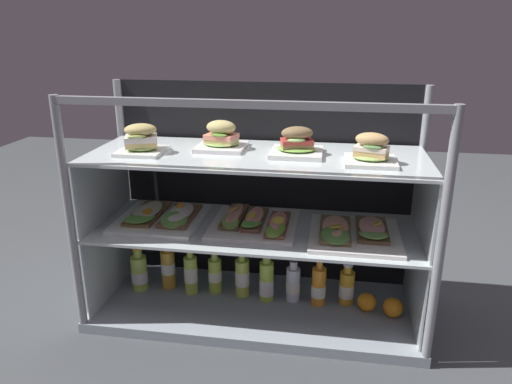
{
  "coord_description": "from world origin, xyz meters",
  "views": [
    {
      "loc": [
        0.28,
        -1.76,
        1.15
      ],
      "look_at": [
        0.0,
        0.0,
        0.54
      ],
      "focal_mm": 34.11,
      "sensor_mm": 36.0,
      "label": 1
    }
  ],
  "objects_px": {
    "plated_roll_sandwich_near_right_corner": "(141,141)",
    "orange_fruit_near_left_post": "(393,308)",
    "juice_bottle_front_second": "(139,272)",
    "plated_roll_sandwich_near_left_corner": "(371,152)",
    "open_sandwich_tray_mid_right": "(354,232)",
    "juice_bottle_front_right_end": "(215,275)",
    "orange_fruit_beside_bottles": "(367,302)",
    "juice_bottle_front_middle": "(191,274)",
    "juice_bottle_front_fourth": "(267,281)",
    "open_sandwich_tray_far_right": "(254,221)",
    "juice_bottle_tucked_behind": "(242,276)",
    "open_sandwich_tray_mid_left": "(162,217)",
    "plated_roll_sandwich_right_of_center": "(221,138)",
    "juice_bottle_back_left": "(347,287)",
    "plated_roll_sandwich_mid_left": "(297,145)",
    "juice_bottle_back_right": "(293,283)",
    "juice_bottle_back_center": "(319,286)",
    "juice_bottle_front_left_end": "(168,267)"
  },
  "relations": [
    {
      "from": "juice_bottle_tucked_behind",
      "to": "orange_fruit_beside_bottles",
      "type": "relative_size",
      "value": 2.9
    },
    {
      "from": "plated_roll_sandwich_near_left_corner",
      "to": "orange_fruit_beside_bottles",
      "type": "bearing_deg",
      "value": 64.54
    },
    {
      "from": "plated_roll_sandwich_near_right_corner",
      "to": "plated_roll_sandwich_mid_left",
      "type": "xyz_separation_m",
      "value": [
        0.59,
        0.07,
        -0.01
      ]
    },
    {
      "from": "plated_roll_sandwich_near_right_corner",
      "to": "juice_bottle_front_left_end",
      "type": "xyz_separation_m",
      "value": [
        0.03,
        0.12,
        -0.6
      ]
    },
    {
      "from": "open_sandwich_tray_far_right",
      "to": "juice_bottle_front_fourth",
      "type": "xyz_separation_m",
      "value": [
        0.05,
        0.02,
        -0.28
      ]
    },
    {
      "from": "plated_roll_sandwich_mid_left",
      "to": "juice_bottle_front_right_end",
      "type": "xyz_separation_m",
      "value": [
        -0.34,
        0.05,
        -0.6
      ]
    },
    {
      "from": "juice_bottle_front_second",
      "to": "plated_roll_sandwich_near_left_corner",
      "type": "bearing_deg",
      "value": -5.77
    },
    {
      "from": "plated_roll_sandwich_mid_left",
      "to": "open_sandwich_tray_far_right",
      "type": "xyz_separation_m",
      "value": [
        -0.16,
        0.0,
        -0.32
      ]
    },
    {
      "from": "orange_fruit_beside_bottles",
      "to": "orange_fruit_near_left_post",
      "type": "bearing_deg",
      "value": -15.23
    },
    {
      "from": "juice_bottle_front_left_end",
      "to": "juice_bottle_front_middle",
      "type": "xyz_separation_m",
      "value": [
        0.11,
        -0.03,
        -0.01
      ]
    },
    {
      "from": "plated_roll_sandwich_right_of_center",
      "to": "juice_bottle_back_center",
      "type": "relative_size",
      "value": 0.84
    },
    {
      "from": "plated_roll_sandwich_near_left_corner",
      "to": "orange_fruit_beside_bottles",
      "type": "relative_size",
      "value": 2.36
    },
    {
      "from": "plated_roll_sandwich_near_left_corner",
      "to": "open_sandwich_tray_mid_left",
      "type": "xyz_separation_m",
      "value": [
        -0.81,
        0.06,
        -0.32
      ]
    },
    {
      "from": "juice_bottle_back_right",
      "to": "orange_fruit_beside_bottles",
      "type": "height_order",
      "value": "juice_bottle_back_right"
    },
    {
      "from": "open_sandwich_tray_mid_right",
      "to": "plated_roll_sandwich_near_left_corner",
      "type": "bearing_deg",
      "value": -37.72
    },
    {
      "from": "juice_bottle_front_left_end",
      "to": "juice_bottle_front_middle",
      "type": "relative_size",
      "value": 1.07
    },
    {
      "from": "open_sandwich_tray_mid_right",
      "to": "juice_bottle_front_middle",
      "type": "bearing_deg",
      "value": 173.96
    },
    {
      "from": "orange_fruit_beside_bottles",
      "to": "orange_fruit_near_left_post",
      "type": "relative_size",
      "value": 0.96
    },
    {
      "from": "plated_roll_sandwich_mid_left",
      "to": "juice_bottle_back_right",
      "type": "height_order",
      "value": "plated_roll_sandwich_mid_left"
    },
    {
      "from": "juice_bottle_front_middle",
      "to": "juice_bottle_front_fourth",
      "type": "bearing_deg",
      "value": -1.17
    },
    {
      "from": "open_sandwich_tray_far_right",
      "to": "juice_bottle_tucked_behind",
      "type": "xyz_separation_m",
      "value": [
        -0.06,
        0.04,
        -0.27
      ]
    },
    {
      "from": "plated_roll_sandwich_near_right_corner",
      "to": "juice_bottle_front_fourth",
      "type": "height_order",
      "value": "plated_roll_sandwich_near_right_corner"
    },
    {
      "from": "open_sandwich_tray_mid_left",
      "to": "juice_bottle_tucked_behind",
      "type": "relative_size",
      "value": 1.61
    },
    {
      "from": "open_sandwich_tray_far_right",
      "to": "juice_bottle_front_right_end",
      "type": "height_order",
      "value": "open_sandwich_tray_far_right"
    },
    {
      "from": "open_sandwich_tray_mid_left",
      "to": "juice_bottle_tucked_behind",
      "type": "xyz_separation_m",
      "value": [
        0.32,
        0.05,
        -0.28
      ]
    },
    {
      "from": "orange_fruit_beside_bottles",
      "to": "orange_fruit_near_left_post",
      "type": "xyz_separation_m",
      "value": [
        0.1,
        -0.03,
        0.0
      ]
    },
    {
      "from": "open_sandwich_tray_mid_right",
      "to": "juice_bottle_tucked_behind",
      "type": "relative_size",
      "value": 1.61
    },
    {
      "from": "plated_roll_sandwich_near_left_corner",
      "to": "orange_fruit_beside_bottles",
      "type": "distance_m",
      "value": 0.65
    },
    {
      "from": "juice_bottle_front_second",
      "to": "juice_bottle_front_middle",
      "type": "bearing_deg",
      "value": 1.43
    },
    {
      "from": "juice_bottle_front_second",
      "to": "orange_fruit_beside_bottles",
      "type": "distance_m",
      "value": 0.98
    },
    {
      "from": "juice_bottle_tucked_behind",
      "to": "orange_fruit_beside_bottles",
      "type": "xyz_separation_m",
      "value": [
        0.52,
        -0.04,
        -0.05
      ]
    },
    {
      "from": "orange_fruit_near_left_post",
      "to": "juice_bottle_front_middle",
      "type": "bearing_deg",
      "value": 176.37
    },
    {
      "from": "juice_bottle_back_right",
      "to": "juice_bottle_back_left",
      "type": "height_order",
      "value": "juice_bottle_back_right"
    },
    {
      "from": "juice_bottle_front_second",
      "to": "juice_bottle_front_middle",
      "type": "relative_size",
      "value": 0.94
    },
    {
      "from": "open_sandwich_tray_mid_right",
      "to": "juice_bottle_front_right_end",
      "type": "distance_m",
      "value": 0.64
    },
    {
      "from": "plated_roll_sandwich_near_right_corner",
      "to": "open_sandwich_tray_far_right",
      "type": "relative_size",
      "value": 0.48
    },
    {
      "from": "juice_bottle_tucked_behind",
      "to": "juice_bottle_front_middle",
      "type": "bearing_deg",
      "value": -176.65
    },
    {
      "from": "juice_bottle_front_left_end",
      "to": "orange_fruit_near_left_post",
      "type": "height_order",
      "value": "juice_bottle_front_left_end"
    },
    {
      "from": "plated_roll_sandwich_near_right_corner",
      "to": "open_sandwich_tray_far_right",
      "type": "height_order",
      "value": "plated_roll_sandwich_near_right_corner"
    },
    {
      "from": "plated_roll_sandwich_right_of_center",
      "to": "juice_bottle_front_second",
      "type": "xyz_separation_m",
      "value": [
        -0.38,
        -0.03,
        -0.61
      ]
    },
    {
      "from": "plated_roll_sandwich_mid_left",
      "to": "juice_bottle_back_left",
      "type": "relative_size",
      "value": 1.04
    },
    {
      "from": "plated_roll_sandwich_right_of_center",
      "to": "open_sandwich_tray_mid_left",
      "type": "relative_size",
      "value": 0.53
    },
    {
      "from": "plated_roll_sandwich_near_right_corner",
      "to": "juice_bottle_front_right_end",
      "type": "xyz_separation_m",
      "value": [
        0.24,
        0.11,
        -0.61
      ]
    },
    {
      "from": "plated_roll_sandwich_mid_left",
      "to": "juice_bottle_tucked_behind",
      "type": "distance_m",
      "value": 0.64
    },
    {
      "from": "plated_roll_sandwich_near_right_corner",
      "to": "open_sandwich_tray_mid_right",
      "type": "bearing_deg",
      "value": 1.53
    },
    {
      "from": "plated_roll_sandwich_right_of_center",
      "to": "open_sandwich_tray_mid_right",
      "type": "height_order",
      "value": "plated_roll_sandwich_right_of_center"
    },
    {
      "from": "plated_roll_sandwich_near_right_corner",
      "to": "orange_fruit_near_left_post",
      "type": "xyz_separation_m",
      "value": [
        0.99,
        0.04,
        -0.65
      ]
    },
    {
      "from": "juice_bottle_front_middle",
      "to": "juice_bottle_front_right_end",
      "type": "xyz_separation_m",
      "value": [
        0.1,
        0.02,
        -0.01
      ]
    },
    {
      "from": "open_sandwich_tray_mid_right",
      "to": "orange_fruit_beside_bottles",
      "type": "relative_size",
      "value": 4.68
    },
    {
      "from": "juice_bottle_back_left",
      "to": "juice_bottle_tucked_behind",
      "type": "bearing_deg",
      "value": -178.94
    }
  ]
}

